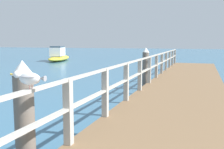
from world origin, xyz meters
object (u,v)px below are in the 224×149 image
object	(u,v)px
dock_piling_far	(146,68)
boat_0	(59,56)
dock_piling_near	(25,124)
seagull_foreground	(29,78)

from	to	relation	value
dock_piling_far	boat_0	world-z (taller)	dock_piling_far
dock_piling_near	boat_0	distance (m)	25.13
dock_piling_near	seagull_foreground	size ratio (longest dim) A/B	3.83
boat_0	dock_piling_near	bearing A→B (deg)	102.12
dock_piling_near	dock_piling_far	distance (m)	8.13
dock_piling_near	boat_0	xyz separation A→B (m)	(-12.51, 21.79, -0.38)
dock_piling_far	boat_0	xyz separation A→B (m)	(-12.51, 13.66, -0.38)
dock_piling_near	dock_piling_far	bearing A→B (deg)	90.00
dock_piling_far	boat_0	bearing A→B (deg)	132.48
seagull_foreground	boat_0	size ratio (longest dim) A/B	0.07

